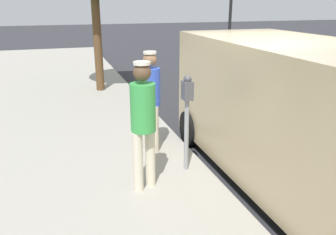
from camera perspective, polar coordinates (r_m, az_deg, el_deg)
The scene contains 6 objects.
ground_plane at distance 6.26m, azimuth 14.26°, elevation -7.26°, with size 80.00×80.00×0.00m, color #2D2D33.
sidewalk_slab at distance 5.39m, azimuth -19.89°, elevation -11.44°, with size 5.00×32.00×0.15m, color #9E998E.
parking_meter_near at distance 5.14m, azimuth 3.18°, elevation 1.72°, with size 0.14×0.18×1.52m.
pedestrian_in_blue at distance 5.88m, azimuth -2.93°, elevation 3.75°, with size 0.34×0.35×1.76m.
pedestrian_in_green at distance 4.60m, azimuth -4.16°, elevation -0.11°, with size 0.34×0.34×1.81m.
parked_van at distance 5.23m, azimuth 22.02°, elevation 0.35°, with size 2.16×5.22×2.15m.
Camera 1 is at (3.14, 4.70, 2.69)m, focal length 36.57 mm.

